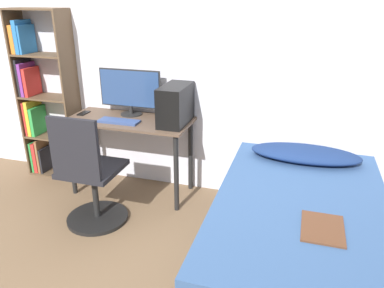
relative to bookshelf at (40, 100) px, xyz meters
The scene contains 12 objects.
ground_plane 2.10m from the bookshelf, 39.46° to the right, with size 14.00×14.00×0.00m, color brown.
wall_back 1.57m from the bookshelf, ahead, with size 8.00×0.05×2.50m.
desk 1.07m from the bookshelf, ahead, with size 1.15×0.52×0.74m.
bookshelf is the anchor object (origin of this frame).
office_chair 1.28m from the bookshelf, 37.30° to the right, with size 0.52×0.52×0.98m.
bed 2.79m from the bookshelf, 17.34° to the right, with size 1.15×1.90×0.54m.
pillow 2.62m from the bookshelf, ahead, with size 0.87×0.36×0.11m.
magazine 2.96m from the bookshelf, 22.00° to the right, with size 0.24×0.32×0.01m.
monitor 1.01m from the bookshelf, ahead, with size 0.61×0.20×0.43m.
keyboard 1.02m from the bookshelf, 12.91° to the right, with size 0.37×0.13×0.02m.
pc_tower 1.49m from the bookshelf, ahead, with size 0.21×0.43×0.34m.
phone 0.56m from the bookshelf, ahead, with size 0.07×0.14×0.01m.
Camera 1 is at (1.05, -1.83, 1.80)m, focal length 35.00 mm.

